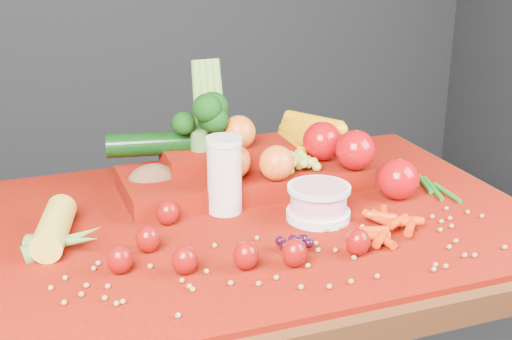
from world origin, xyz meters
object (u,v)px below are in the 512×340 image
object	(u,v)px
table	(259,263)
milk_glass	(224,172)
yogurt_bowl	(319,201)
produce_mound	(258,159)

from	to	relation	value
table	milk_glass	bearing A→B (deg)	144.00
table	milk_glass	size ratio (longest dim) A/B	7.12
table	yogurt_bowl	bearing A→B (deg)	-28.55
table	yogurt_bowl	world-z (taller)	yogurt_bowl
yogurt_bowl	milk_glass	bearing A→B (deg)	148.60
yogurt_bowl	table	bearing A→B (deg)	151.45
table	milk_glass	distance (m)	0.20
milk_glass	produce_mound	world-z (taller)	produce_mound
produce_mound	milk_glass	bearing A→B (deg)	-135.86
table	produce_mound	size ratio (longest dim) A/B	1.83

